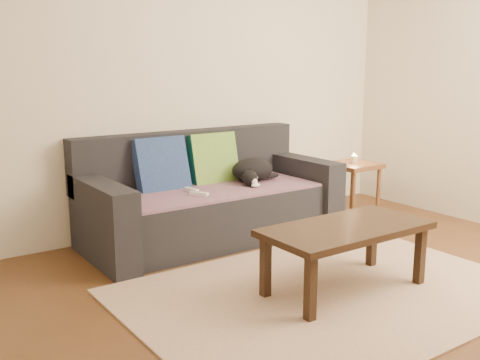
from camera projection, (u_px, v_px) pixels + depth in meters
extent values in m
plane|color=brown|center=(345.00, 301.00, 3.45)|extent=(4.50, 4.50, 0.00)
cube|color=beige|center=(182.00, 79.00, 4.79)|extent=(4.50, 0.04, 2.60)
cube|color=#232328|center=(214.00, 215.00, 4.61)|extent=(1.70, 0.78, 0.42)
cube|color=#232328|center=(189.00, 156.00, 4.84)|extent=(2.10, 0.18, 0.45)
cube|color=#232328|center=(103.00, 223.00, 4.06)|extent=(0.20, 0.90, 0.60)
cube|color=#232328|center=(302.00, 190.00, 5.12)|extent=(0.20, 0.90, 0.60)
cube|color=#412648|center=(215.00, 189.00, 4.55)|extent=(1.66, 0.74, 0.02)
cube|color=navy|center=(161.00, 165.00, 4.52)|extent=(0.44, 0.23, 0.45)
cube|color=#0B4B3A|center=(213.00, 159.00, 4.80)|extent=(0.44, 0.20, 0.45)
ellipsoid|color=black|center=(253.00, 170.00, 4.81)|extent=(0.43, 0.36, 0.20)
sphere|color=black|center=(250.00, 178.00, 4.62)|extent=(0.16, 0.16, 0.13)
sphere|color=white|center=(254.00, 181.00, 4.58)|extent=(0.07, 0.07, 0.05)
ellipsoid|color=black|center=(272.00, 176.00, 4.86)|extent=(0.16, 0.08, 0.04)
cube|color=white|center=(199.00, 194.00, 4.28)|extent=(0.11, 0.15, 0.03)
cube|color=white|center=(192.00, 190.00, 4.41)|extent=(0.05, 0.15, 0.03)
cube|color=brown|center=(354.00, 165.00, 5.24)|extent=(0.42, 0.42, 0.04)
cylinder|color=brown|center=(353.00, 198.00, 5.07)|extent=(0.04, 0.04, 0.48)
cylinder|color=brown|center=(378.00, 193.00, 5.25)|extent=(0.04, 0.04, 0.48)
cylinder|color=brown|center=(327.00, 191.00, 5.34)|extent=(0.04, 0.04, 0.48)
cylinder|color=brown|center=(352.00, 187.00, 5.52)|extent=(0.04, 0.04, 0.48)
cylinder|color=beige|center=(354.00, 159.00, 5.23)|extent=(0.06, 0.06, 0.07)
sphere|color=#FFBF59|center=(354.00, 155.00, 5.22)|extent=(0.02, 0.02, 0.02)
cube|color=tan|center=(328.00, 292.00, 3.57)|extent=(2.50, 1.80, 0.01)
cube|color=black|center=(346.00, 229.00, 3.52)|extent=(1.09, 0.54, 0.04)
cube|color=black|center=(310.00, 289.00, 3.13)|extent=(0.05, 0.05, 0.39)
cube|color=black|center=(420.00, 256.00, 3.67)|extent=(0.05, 0.05, 0.39)
cube|color=black|center=(265.00, 268.00, 3.46)|extent=(0.05, 0.05, 0.39)
cube|color=black|center=(372.00, 240.00, 4.00)|extent=(0.05, 0.05, 0.39)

